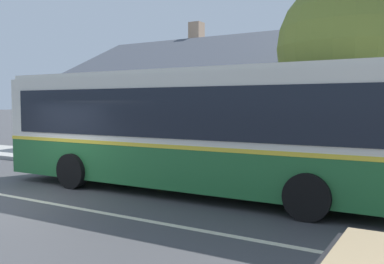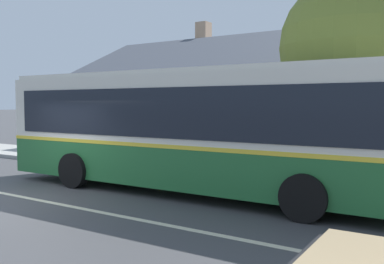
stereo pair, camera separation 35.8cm
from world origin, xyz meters
TOP-DOWN VIEW (x-y plane):
  - ground_plane at (0.00, 0.00)m, footprint 300.00×300.00m
  - sidewalk_far at (0.00, 6.00)m, footprint 60.00×3.00m
  - lane_divider_stripe at (0.00, 0.00)m, footprint 60.00×0.16m
  - community_building at (2.21, 13.40)m, footprint 21.47×9.33m
  - transit_bus at (3.16, 2.90)m, footprint 11.60×2.93m
  - bench_by_building at (-2.56, 5.79)m, footprint 1.85×0.51m
  - street_tree_primary at (6.51, 6.81)m, footprint 4.38×4.38m
  - bike_rack at (-5.57, 6.03)m, footprint 1.16×0.06m

SIDE VIEW (x-z plane):
  - ground_plane at x=0.00m, z-range 0.00..0.00m
  - lane_divider_stripe at x=0.00m, z-range 0.00..0.01m
  - sidewalk_far at x=0.00m, z-range 0.00..0.15m
  - bench_by_building at x=-2.56m, z-range 0.11..1.05m
  - bike_rack at x=-5.57m, z-range 0.29..1.07m
  - transit_bus at x=3.16m, z-range 0.12..3.40m
  - community_building at x=2.21m, z-range -1.44..5.61m
  - street_tree_primary at x=6.51m, z-range 0.85..7.17m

